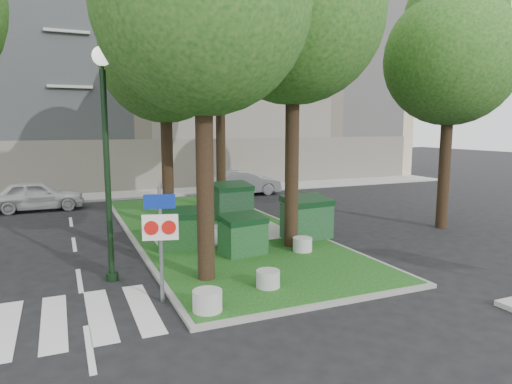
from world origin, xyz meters
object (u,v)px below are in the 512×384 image
tree_median_far (221,30)px  bollard_mid (268,279)px  street_lamp (106,137)px  dumpster_d (307,218)px  dumpster_c (231,201)px  bollard_right (302,244)px  bollard_left (207,301)px  car_white (36,196)px  tree_street_right (452,46)px  litter_bin (236,198)px  tree_median_mid (166,45)px  car_silver (244,183)px  traffic_sign_pole (160,229)px  dumpster_a (180,229)px  dumpster_b (243,235)px

tree_median_far → bollard_mid: size_ratio=20.60×
street_lamp → dumpster_d: bearing=13.2°
dumpster_c → bollard_right: (0.23, -5.75, -0.52)m
tree_median_far → bollard_left: size_ratio=18.97×
car_white → street_lamp: bearing=-169.9°
dumpster_c → tree_median_far: bearing=73.5°
tree_street_right → street_lamp: size_ratio=1.70×
dumpster_c → car_white: size_ratio=0.42×
bollard_right → litter_bin: litter_bin is taller
tree_median_mid → car_silver: tree_median_mid is taller
bollard_mid → car_silver: (5.37, 14.91, 0.38)m
bollard_mid → litter_bin: litter_bin is taller
bollard_right → traffic_sign_pole: size_ratio=0.23×
dumpster_d → car_silver: (2.06, 10.98, -0.13)m
dumpster_c → litter_bin: bearing=59.9°
dumpster_d → traffic_sign_pole: bearing=-154.7°
litter_bin → traffic_sign_pole: bearing=-118.8°
dumpster_c → dumpster_d: bearing=-80.2°
tree_median_far → traffic_sign_pole: tree_median_far is taller
tree_median_far → car_white: (-8.18, 3.44, -7.60)m
bollard_right → bollard_mid: bearing=-133.3°
traffic_sign_pole → dumpster_a: bearing=85.9°
dumpster_a → bollard_left: size_ratio=2.56×
bollard_mid → tree_street_right: bearing=21.8°
tree_median_mid → traffic_sign_pole: bearing=-104.4°
bollard_left → dumpster_c: bearing=66.7°
bollard_left → bollard_right: 5.29m
car_silver → dumpster_c: bearing=155.2°
bollard_mid → car_silver: 15.85m
dumpster_c → tree_median_mid: bearing=-175.4°
tree_median_far → car_silver: (2.77, 4.15, -7.61)m
tree_street_right → car_silver: tree_street_right is taller
bollard_mid → dumpster_b: bearing=80.0°
dumpster_b → car_white: bearing=110.1°
dumpster_d → car_white: dumpster_d is taller
dumpster_a → car_silver: size_ratio=0.37×
tree_street_right → dumpster_a: (-10.48, 0.56, -6.24)m
dumpster_c → car_white: (-7.70, 5.95, -0.14)m
litter_bin → street_lamp: 11.78m
dumpster_b → litter_bin: 8.91m
tree_median_mid → bollard_right: size_ratio=16.62×
dumpster_b → tree_median_far: bearing=66.8°
tree_median_mid → dumpster_b: (1.12, -4.82, -6.26)m
bollard_mid → dumpster_d: bearing=49.9°
traffic_sign_pole → tree_median_far: bearing=79.5°
dumpster_a → street_lamp: 4.25m
dumpster_b → car_white: (-6.10, 11.26, 0.00)m
bollard_left → bollard_mid: bearing=24.2°
tree_median_far → street_lamp: bearing=-125.5°
tree_street_right → car_silver: (-4.03, 11.15, -6.27)m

